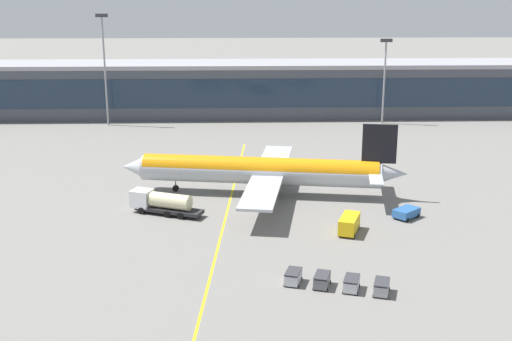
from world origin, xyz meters
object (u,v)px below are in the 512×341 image
Objects in this scene: baggage_cart_0 at (293,277)px; baggage_cart_1 at (322,280)px; main_airliner at (261,171)px; fuel_tanker at (162,202)px; pushback_tug at (406,212)px; crew_van at (349,223)px; baggage_cart_2 at (351,284)px; baggage_cart_3 at (382,287)px.

baggage_cart_1 is (3.05, -0.95, 0.00)m from baggage_cart_0.
fuel_tanker is (-14.64, -8.63, -2.19)m from main_airliner.
baggage_cart_0 is at bearing -130.82° from pushback_tug.
crew_van is at bearing -149.39° from pushback_tug.
baggage_cart_1 is 3.20m from baggage_cart_2.
pushback_tug is 24.99m from baggage_cart_3.
main_airliner is at bearing 123.32° from crew_van.
baggage_cart_0 is (2.28, -32.15, -3.15)m from main_airliner.
crew_van is 18.15m from baggage_cart_3.
baggage_cart_3 is at bearing -110.18° from pushback_tug.
crew_van is 17.23m from baggage_cart_1.
main_airliner is at bearing 99.16° from baggage_cart_1.
baggage_cart_3 is (0.36, -18.14, -0.53)m from crew_van.
crew_van is (25.73, -8.24, -0.43)m from fuel_tanker.
pushback_tug is 27.21m from baggage_cart_0.
baggage_cart_1 reaches higher than pushback_tug.
crew_van is 1.81× the size of baggage_cart_3.
main_airliner is at bearing 108.10° from baggage_cart_3.
pushback_tug is 1.46× the size of baggage_cart_3.
fuel_tanker is at bearing 125.73° from baggage_cart_0.
baggage_cart_1 is (-14.73, -21.55, -0.07)m from pushback_tug.
crew_van reaches higher than baggage_cart_3.
crew_van is at bearing -56.68° from main_airliner.
main_airliner reaches higher than baggage_cart_1.
crew_van is 1.81× the size of baggage_cart_1.
pushback_tug is 1.46× the size of baggage_cart_1.
main_airliner is at bearing 103.84° from baggage_cart_2.
crew_van reaches higher than pushback_tug.
main_airliner is 33.68m from baggage_cart_1.
baggage_cart_0 is 1.00× the size of baggage_cart_2.
main_airliner is at bearing 150.06° from pushback_tug.
main_airliner reaches higher than crew_van.
crew_van is (-8.98, -5.31, 0.47)m from pushback_tug.
fuel_tanker is at bearing 134.67° from baggage_cart_3.
baggage_cart_1 is (-5.75, -16.23, -0.53)m from crew_van.
fuel_tanker is 37.11m from baggage_cart_3.
baggage_cart_2 reaches higher than pushback_tug.
fuel_tanker reaches higher than baggage_cart_1.
baggage_cart_3 is (3.05, -0.95, 0.00)m from baggage_cart_2.
baggage_cart_3 is (11.45, -35.01, -3.15)m from main_airliner.
baggage_cart_2 is at bearing -76.16° from main_airliner.
crew_van is at bearing -17.76° from fuel_tanker.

